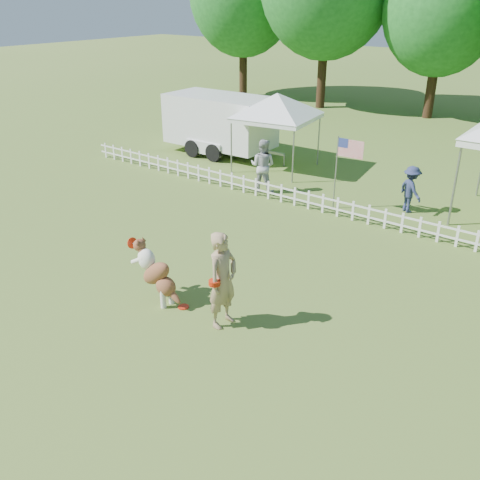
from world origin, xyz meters
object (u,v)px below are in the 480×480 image
at_px(frisbee_on_turf, 183,307).
at_px(handler, 223,280).
at_px(spectator_b, 411,189).
at_px(flag_pole, 336,173).
at_px(canopy_tent_left, 276,133).
at_px(cargo_trailer, 220,124).
at_px(dog, 157,274).
at_px(spectator_a, 263,166).

bearing_deg(frisbee_on_turf, handler, 2.30).
bearing_deg(spectator_b, flag_pole, 65.18).
bearing_deg(canopy_tent_left, frisbee_on_turf, -75.95).
height_order(frisbee_on_turf, canopy_tent_left, canopy_tent_left).
bearing_deg(cargo_trailer, handler, -51.88).
xyz_separation_m(handler, spectator_b, (0.69, 8.20, -0.29)).
relative_size(handler, flag_pole, 0.88).
bearing_deg(flag_pole, handler, -81.25).
relative_size(dog, canopy_tent_left, 0.49).
xyz_separation_m(frisbee_on_turf, flag_pole, (-0.22, 7.11, 1.13)).
xyz_separation_m(cargo_trailer, spectator_b, (8.76, -1.67, -0.49)).
bearing_deg(spectator_b, canopy_tent_left, 22.97).
bearing_deg(flag_pole, frisbee_on_turf, -89.75).
bearing_deg(spectator_a, canopy_tent_left, -79.54).
height_order(cargo_trailer, spectator_a, cargo_trailer).
relative_size(dog, flag_pole, 0.59).
xyz_separation_m(flag_pole, spectator_a, (-2.67, -0.03, -0.25)).
bearing_deg(spectator_a, handler, 105.74).
bearing_deg(spectator_b, handler, 120.44).
bearing_deg(canopy_tent_left, flag_pole, -41.00).
bearing_deg(flag_pole, spectator_a, 179.20).
xyz_separation_m(flag_pole, spectator_b, (1.97, 1.13, -0.42)).
relative_size(frisbee_on_turf, spectator_b, 0.17).
relative_size(frisbee_on_turf, flag_pole, 0.11).
bearing_deg(handler, flag_pole, 10.59).
xyz_separation_m(handler, canopy_tent_left, (-5.02, 9.44, 0.38)).
xyz_separation_m(dog, spectator_b, (2.36, 8.37, 0.04)).
distance_m(dog, canopy_tent_left, 10.20).
height_order(dog, spectator_a, spectator_a).
relative_size(handler, cargo_trailer, 0.37).
bearing_deg(cargo_trailer, canopy_tent_left, -9.14).
distance_m(dog, spectator_b, 8.69).
bearing_deg(spectator_a, frisbee_on_turf, 98.63).
distance_m(canopy_tent_left, flag_pole, 4.44).
xyz_separation_m(cargo_trailer, flag_pole, (6.79, -2.80, -0.07)).
height_order(handler, spectator_b, handler).
relative_size(cargo_trailer, flag_pole, 2.41).
height_order(dog, spectator_b, spectator_b).
bearing_deg(spectator_a, flag_pole, 167.13).
distance_m(frisbee_on_turf, cargo_trailer, 12.19).
distance_m(dog, frisbee_on_turf, 0.91).
height_order(frisbee_on_turf, cargo_trailer, cargo_trailer).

